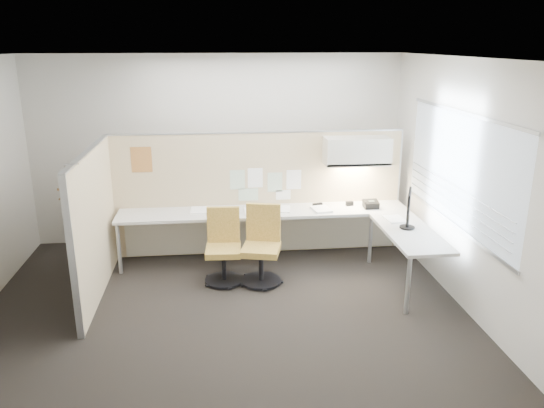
{
  "coord_description": "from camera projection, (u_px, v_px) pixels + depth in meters",
  "views": [
    {
      "loc": [
        -0.06,
        -5.65,
        2.96
      ],
      "look_at": [
        0.65,
        0.8,
        0.97
      ],
      "focal_mm": 35.0,
      "sensor_mm": 36.0,
      "label": 1
    }
  ],
  "objects": [
    {
      "name": "paper_stack_3",
      "position": [
        321.0,
        209.0,
        7.3
      ],
      "size": [
        0.28,
        0.33,
        0.03
      ],
      "primitive_type": "cube",
      "rotation": [
        0.0,
        0.0,
        0.16
      ],
      "color": "white",
      "rests_on": "desk"
    },
    {
      "name": "paper_stack_2",
      "position": [
        282.0,
        209.0,
        7.33
      ],
      "size": [
        0.27,
        0.33,
        0.01
      ],
      "primitive_type": "cube",
      "rotation": [
        0.0,
        0.0,
        -0.14
      ],
      "color": "white",
      "rests_on": "desk"
    },
    {
      "name": "floor",
      "position": [
        224.0,
        304.0,
        6.24
      ],
      "size": [
        5.5,
        4.5,
        0.01
      ],
      "primitive_type": "cube",
      "color": "black",
      "rests_on": "ground"
    },
    {
      "name": "monitor",
      "position": [
        409.0,
        207.0,
        6.52
      ],
      "size": [
        0.2,
        0.43,
        0.48
      ],
      "rotation": [
        0.0,
        0.0,
        1.18
      ],
      "color": "black",
      "rests_on": "desk"
    },
    {
      "name": "wall_back",
      "position": [
        218.0,
        150.0,
        7.97
      ],
      "size": [
        5.5,
        0.02,
        2.8
      ],
      "primitive_type": "cube",
      "color": "beige",
      "rests_on": "ground"
    },
    {
      "name": "paper_stack_4",
      "position": [
        395.0,
        219.0,
        6.92
      ],
      "size": [
        0.25,
        0.32,
        0.02
      ],
      "primitive_type": "cube",
      "rotation": [
        0.0,
        0.0,
        0.07
      ],
      "color": "white",
      "rests_on": "desk"
    },
    {
      "name": "phone",
      "position": [
        370.0,
        204.0,
        7.4
      ],
      "size": [
        0.21,
        0.2,
        0.12
      ],
      "rotation": [
        0.0,
        0.0,
        -0.0
      ],
      "color": "black",
      "rests_on": "desk"
    },
    {
      "name": "chair_left",
      "position": [
        224.0,
        249.0,
        6.74
      ],
      "size": [
        0.49,
        0.5,
        0.93
      ],
      "rotation": [
        0.0,
        0.0,
        -0.06
      ],
      "color": "black",
      "rests_on": "floor"
    },
    {
      "name": "ceiling",
      "position": [
        217.0,
        57.0,
        5.42
      ],
      "size": [
        5.5,
        4.5,
        0.01
      ],
      "primitive_type": "cube",
      "color": "white",
      "rests_on": "wall_back"
    },
    {
      "name": "partition_left",
      "position": [
        95.0,
        224.0,
        6.3
      ],
      "size": [
        0.06,
        2.2,
        1.75
      ],
      "primitive_type": "cube",
      "color": "#CFB88F",
      "rests_on": "floor"
    },
    {
      "name": "wall_front",
      "position": [
        227.0,
        275.0,
        3.69
      ],
      "size": [
        5.5,
        0.02,
        2.8
      ],
      "primitive_type": "cube",
      "color": "beige",
      "rests_on": "ground"
    },
    {
      "name": "window_pane",
      "position": [
        459.0,
        170.0,
        6.07
      ],
      "size": [
        0.01,
        2.8,
        1.3
      ],
      "primitive_type": "cube",
      "color": "#8F9BA6",
      "rests_on": "wall_right"
    },
    {
      "name": "coat_hook",
      "position": [
        67.0,
        199.0,
        5.44
      ],
      "size": [
        0.18,
        0.49,
        1.45
      ],
      "color": "silver",
      "rests_on": "partition_left"
    },
    {
      "name": "stapler",
      "position": [
        317.0,
        205.0,
        7.46
      ],
      "size": [
        0.15,
        0.07,
        0.05
      ],
      "primitive_type": "cube",
      "rotation": [
        0.0,
        0.0,
        0.26
      ],
      "color": "black",
      "rests_on": "desk"
    },
    {
      "name": "paper_stack_0",
      "position": [
        199.0,
        210.0,
        7.28
      ],
      "size": [
        0.24,
        0.31,
        0.02
      ],
      "primitive_type": "cube",
      "rotation": [
        0.0,
        0.0,
        -0.03
      ],
      "color": "white",
      "rests_on": "desk"
    },
    {
      "name": "pinned_papers",
      "position": [
        264.0,
        184.0,
        7.49
      ],
      "size": [
        1.01,
        0.0,
        0.47
      ],
      "color": "#8CBF8C",
      "rests_on": "partition_back"
    },
    {
      "name": "poster",
      "position": [
        141.0,
        160.0,
        7.2
      ],
      "size": [
        0.28,
        0.0,
        0.35
      ],
      "primitive_type": "cube",
      "color": "orange",
      "rests_on": "partition_back"
    },
    {
      "name": "task_light_strip",
      "position": [
        356.0,
        166.0,
        7.38
      ],
      "size": [
        0.6,
        0.06,
        0.02
      ],
      "primitive_type": "cube",
      "color": "#FFEABF",
      "rests_on": "overhead_bin"
    },
    {
      "name": "paper_stack_1",
      "position": [
        253.0,
        212.0,
        7.19
      ],
      "size": [
        0.24,
        0.31,
        0.04
      ],
      "primitive_type": "cube",
      "rotation": [
        0.0,
        0.0,
        0.03
      ],
      "color": "white",
      "rests_on": "desk"
    },
    {
      "name": "chair_right",
      "position": [
        262.0,
        247.0,
        6.72
      ],
      "size": [
        0.55,
        0.57,
        0.98
      ],
      "rotation": [
        0.0,
        0.0,
        -0.24
      ],
      "color": "black",
      "rests_on": "floor"
    },
    {
      "name": "wall_right",
      "position": [
        460.0,
        183.0,
        6.12
      ],
      "size": [
        0.02,
        4.5,
        2.8
      ],
      "primitive_type": "cube",
      "color": "beige",
      "rests_on": "ground"
    },
    {
      "name": "desk",
      "position": [
        289.0,
        222.0,
        7.23
      ],
      "size": [
        4.0,
        2.07,
        0.73
      ],
      "color": "beige",
      "rests_on": "floor"
    },
    {
      "name": "tape_dispenser",
      "position": [
        350.0,
        203.0,
        7.51
      ],
      "size": [
        0.11,
        0.08,
        0.06
      ],
      "primitive_type": "cube",
      "rotation": [
        0.0,
        0.0,
        0.18
      ],
      "color": "black",
      "rests_on": "desk"
    },
    {
      "name": "partition_back",
      "position": [
        259.0,
        194.0,
        7.56
      ],
      "size": [
        4.1,
        0.06,
        1.75
      ],
      "primitive_type": "cube",
      "color": "#CFB88F",
      "rests_on": "floor"
    },
    {
      "name": "overhead_bin",
      "position": [
        357.0,
        151.0,
        7.32
      ],
      "size": [
        0.9,
        0.36,
        0.38
      ],
      "primitive_type": "cube",
      "color": "beige",
      "rests_on": "partition_back"
    }
  ]
}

